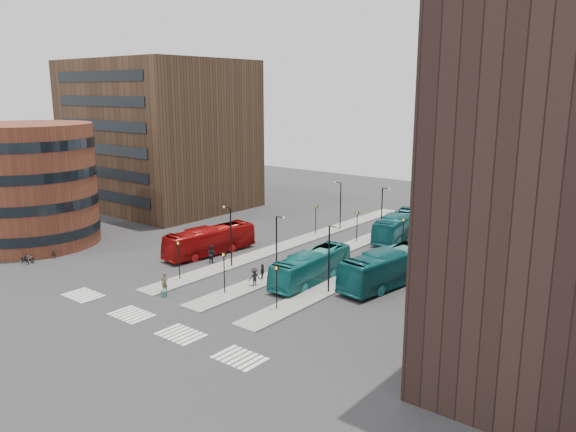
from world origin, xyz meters
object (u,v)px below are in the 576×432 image
Objects in this scene: teal_bus_a at (311,267)px; bicycle_far at (52,253)px; teal_bus_b at (398,226)px; commuter_c at (254,277)px; red_bus at (210,241)px; commuter_a at (211,254)px; teal_bus_d at (486,218)px; teal_bus_c at (391,267)px; bicycle_near at (24,260)px; suitcase at (164,294)px; bicycle_mid at (29,258)px; traveller at (165,283)px; commuter_b at (262,272)px.

teal_bus_a reaches higher than bicycle_far.
commuter_c is at bearing -103.61° from teal_bus_b.
commuter_a is at bearing -34.92° from red_bus.
teal_bus_d is 52.31m from bicycle_far.
teal_bus_c is 6.61× the size of commuter_a.
teal_bus_d is 6.74× the size of bicycle_far.
commuter_c is 1.14× the size of bicycle_near.
teal_bus_c reaches higher than suitcase.
red_bus reaches higher than bicycle_near.
bicycle_mid is (-23.38, -9.28, -0.45)m from commuter_c.
commuter_a is 1.01× the size of commuter_c.
commuter_a is 19.46m from bicycle_near.
traveller is at bearing -82.60° from bicycle_far.
commuter_c is at bearing -111.77° from teal_bus_d.
bicycle_near is at bearing 169.77° from suitcase.
commuter_b is at bearing -74.34° from bicycle_mid.
bicycle_far is at bearing 160.63° from suitcase.
traveller is at bearing -116.59° from teal_bus_d.
commuter_a is 1.07× the size of bicycle_far.
traveller is at bearing 126.74° from commuter_b.
bicycle_mid is at bearing 178.22° from traveller.
teal_bus_d reaches higher than teal_bus_a.
traveller is at bearing -131.77° from teal_bus_a.
teal_bus_a reaches higher than traveller.
commuter_c reaches higher than bicycle_near.
teal_bus_b reaches higher than commuter_b.
teal_bus_a is 5.74× the size of commuter_c.
bicycle_near is at bearing 94.44° from commuter_b.
suitcase is 0.33× the size of bicycle_near.
red_bus is 6.02× the size of commuter_c.
bicycle_near is (-25.45, -33.58, -1.14)m from teal_bus_b.
suitcase is 0.04× the size of teal_bus_c.
teal_bus_c is 7.62× the size of bicycle_near.
teal_bus_c is 7.72× the size of commuter_b.
teal_bus_b is at bearing 61.89° from red_bus.
teal_bus_d reaches higher than commuter_a.
red_bus is (-6.40, 11.63, 1.28)m from suitcase.
teal_bus_b is 6.09× the size of commuter_c.
bicycle_mid reaches higher than suitcase.
bicycle_far is at bearing -57.13° from commuter_c.
teal_bus_b is 12.60m from teal_bus_d.
teal_bus_c reaches higher than traveller.
teal_bus_c is (6.21, 4.07, 0.24)m from teal_bus_a.
teal_bus_d is at bearing 52.79° from suitcase.
bicycle_far is (-23.38, -6.76, -0.46)m from commuter_c.
commuter_c is (0.63, -1.86, 0.12)m from commuter_b.
commuter_a reaches higher than traveller.
teal_bus_c is 7.87× the size of bicycle_mid.
traveller is at bearing 118.25° from suitcase.
commuter_a is (-4.03, 9.57, 0.66)m from suitcase.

